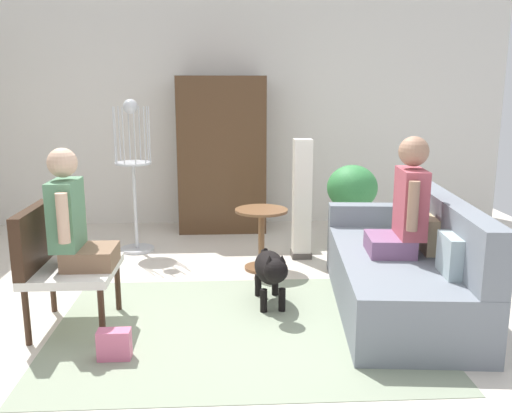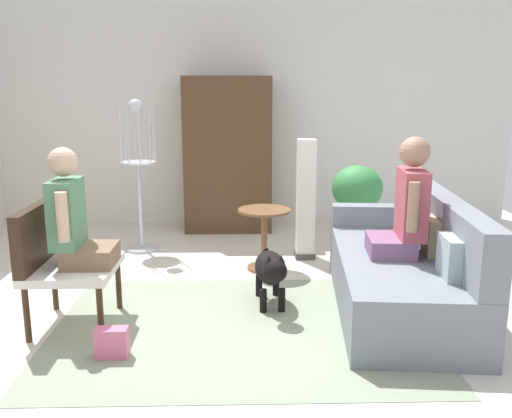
{
  "view_description": "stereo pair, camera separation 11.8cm",
  "coord_description": "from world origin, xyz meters",
  "px_view_note": "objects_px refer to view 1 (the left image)",
  "views": [
    {
      "loc": [
        -0.19,
        -3.98,
        1.7
      ],
      "look_at": [
        0.04,
        0.12,
        0.8
      ],
      "focal_mm": 38.45,
      "sensor_mm": 36.0,
      "label": 1
    },
    {
      "loc": [
        -0.07,
        -3.99,
        1.7
      ],
      "look_at": [
        0.04,
        0.12,
        0.8
      ],
      "focal_mm": 38.45,
      "sensor_mm": 36.0,
      "label": 2
    }
  ],
  "objects_px": {
    "dog": "(271,269)",
    "column_lamp": "(302,200)",
    "round_end_table": "(261,232)",
    "handbag": "(114,345)",
    "potted_plant": "(352,193)",
    "armoire_cabinet": "(222,155)",
    "person_on_armchair": "(73,219)",
    "bird_cage_stand": "(134,178)",
    "couch": "(404,269)",
    "person_on_couch": "(405,206)",
    "armchair": "(55,257)"
  },
  "relations": [
    {
      "from": "column_lamp",
      "to": "person_on_armchair",
      "type": "bearing_deg",
      "value": -139.33
    },
    {
      "from": "handbag",
      "to": "column_lamp",
      "type": "bearing_deg",
      "value": 54.73
    },
    {
      "from": "person_on_armchair",
      "to": "bird_cage_stand",
      "type": "height_order",
      "value": "bird_cage_stand"
    },
    {
      "from": "armchair",
      "to": "armoire_cabinet",
      "type": "bearing_deg",
      "value": 67.2
    },
    {
      "from": "couch",
      "to": "bird_cage_stand",
      "type": "relative_size",
      "value": 1.29
    },
    {
      "from": "person_on_armchair",
      "to": "handbag",
      "type": "distance_m",
      "value": 0.95
    },
    {
      "from": "couch",
      "to": "armoire_cabinet",
      "type": "distance_m",
      "value": 3.02
    },
    {
      "from": "dog",
      "to": "handbag",
      "type": "distance_m",
      "value": 1.37
    },
    {
      "from": "round_end_table",
      "to": "bird_cage_stand",
      "type": "height_order",
      "value": "bird_cage_stand"
    },
    {
      "from": "armchair",
      "to": "armoire_cabinet",
      "type": "xyz_separation_m",
      "value": [
        1.18,
        2.81,
        0.4
      ]
    },
    {
      "from": "person_on_armchair",
      "to": "bird_cage_stand",
      "type": "distance_m",
      "value": 1.92
    },
    {
      "from": "person_on_couch",
      "to": "dog",
      "type": "bearing_deg",
      "value": 174.34
    },
    {
      "from": "couch",
      "to": "person_on_armchair",
      "type": "xyz_separation_m",
      "value": [
        -2.47,
        -0.22,
        0.49
      ]
    },
    {
      "from": "couch",
      "to": "armchair",
      "type": "bearing_deg",
      "value": -175.12
    },
    {
      "from": "armchair",
      "to": "couch",
      "type": "bearing_deg",
      "value": 4.88
    },
    {
      "from": "couch",
      "to": "armoire_cabinet",
      "type": "xyz_separation_m",
      "value": [
        -1.44,
        2.58,
        0.61
      ]
    },
    {
      "from": "handbag",
      "to": "couch",
      "type": "bearing_deg",
      "value": 19.47
    },
    {
      "from": "person_on_armchair",
      "to": "handbag",
      "type": "xyz_separation_m",
      "value": [
        0.35,
        -0.53,
        -0.7
      ]
    },
    {
      "from": "bird_cage_stand",
      "to": "handbag",
      "type": "bearing_deg",
      "value": -84.5
    },
    {
      "from": "dog",
      "to": "column_lamp",
      "type": "relative_size",
      "value": 0.66
    },
    {
      "from": "armchair",
      "to": "handbag",
      "type": "height_order",
      "value": "armchair"
    },
    {
      "from": "round_end_table",
      "to": "dog",
      "type": "height_order",
      "value": "round_end_table"
    },
    {
      "from": "dog",
      "to": "armoire_cabinet",
      "type": "relative_size",
      "value": 0.44
    },
    {
      "from": "person_on_armchair",
      "to": "bird_cage_stand",
      "type": "xyz_separation_m",
      "value": [
        0.12,
        1.92,
        -0.01
      ]
    },
    {
      "from": "bird_cage_stand",
      "to": "dog",
      "type": "bearing_deg",
      "value": -51.04
    },
    {
      "from": "handbag",
      "to": "armchair",
      "type": "bearing_deg",
      "value": 133.21
    },
    {
      "from": "person_on_couch",
      "to": "couch",
      "type": "bearing_deg",
      "value": 38.04
    },
    {
      "from": "potted_plant",
      "to": "handbag",
      "type": "bearing_deg",
      "value": -130.3
    },
    {
      "from": "round_end_table",
      "to": "column_lamp",
      "type": "height_order",
      "value": "column_lamp"
    },
    {
      "from": "handbag",
      "to": "bird_cage_stand",
      "type": "bearing_deg",
      "value": 95.5
    },
    {
      "from": "armchair",
      "to": "potted_plant",
      "type": "xyz_separation_m",
      "value": [
        2.58,
        1.93,
        0.07
      ]
    },
    {
      "from": "dog",
      "to": "column_lamp",
      "type": "bearing_deg",
      "value": 71.9
    },
    {
      "from": "column_lamp",
      "to": "dog",
      "type": "bearing_deg",
      "value": -108.1
    },
    {
      "from": "potted_plant",
      "to": "armoire_cabinet",
      "type": "bearing_deg",
      "value": 148.13
    },
    {
      "from": "person_on_couch",
      "to": "column_lamp",
      "type": "distance_m",
      "value": 1.53
    },
    {
      "from": "person_on_couch",
      "to": "potted_plant",
      "type": "relative_size",
      "value": 1.0
    },
    {
      "from": "person_on_armchair",
      "to": "potted_plant",
      "type": "bearing_deg",
      "value": 38.42
    },
    {
      "from": "couch",
      "to": "potted_plant",
      "type": "distance_m",
      "value": 1.74
    },
    {
      "from": "round_end_table",
      "to": "armchair",
      "type": "bearing_deg",
      "value": -141.94
    },
    {
      "from": "round_end_table",
      "to": "handbag",
      "type": "height_order",
      "value": "round_end_table"
    },
    {
      "from": "armoire_cabinet",
      "to": "handbag",
      "type": "height_order",
      "value": "armoire_cabinet"
    },
    {
      "from": "couch",
      "to": "person_on_couch",
      "type": "bearing_deg",
      "value": -141.96
    },
    {
      "from": "round_end_table",
      "to": "armoire_cabinet",
      "type": "relative_size",
      "value": 0.32
    },
    {
      "from": "person_on_armchair",
      "to": "handbag",
      "type": "relative_size",
      "value": 4.05
    },
    {
      "from": "bird_cage_stand",
      "to": "armoire_cabinet",
      "type": "bearing_deg",
      "value": 44.03
    },
    {
      "from": "couch",
      "to": "handbag",
      "type": "height_order",
      "value": "couch"
    },
    {
      "from": "potted_plant",
      "to": "armoire_cabinet",
      "type": "height_order",
      "value": "armoire_cabinet"
    },
    {
      "from": "person_on_armchair",
      "to": "column_lamp",
      "type": "distance_m",
      "value": 2.44
    },
    {
      "from": "round_end_table",
      "to": "handbag",
      "type": "xyz_separation_m",
      "value": [
        -1.06,
        -1.74,
        -0.27
      ]
    },
    {
      "from": "potted_plant",
      "to": "column_lamp",
      "type": "xyz_separation_m",
      "value": [
        -0.59,
        -0.35,
        0.0
      ]
    }
  ]
}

